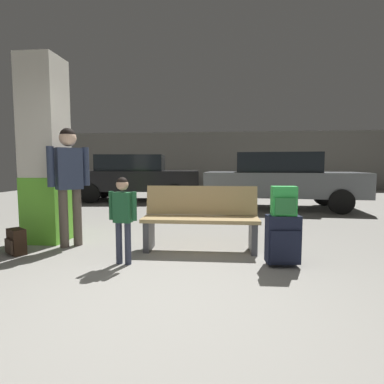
# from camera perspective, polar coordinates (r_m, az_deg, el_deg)

# --- Properties ---
(ground_plane) EXTENTS (18.00, 18.00, 0.10)m
(ground_plane) POSITION_cam_1_polar(r_m,az_deg,el_deg) (6.66, 0.93, -5.66)
(ground_plane) COLOR gray
(garage_back_wall) EXTENTS (18.00, 0.12, 2.80)m
(garage_back_wall) POSITION_cam_1_polar(r_m,az_deg,el_deg) (15.39, 3.88, 5.86)
(garage_back_wall) COLOR slate
(garage_back_wall) RESTS_ON ground_plane
(structural_pillar) EXTENTS (0.57, 0.57, 2.80)m
(structural_pillar) POSITION_cam_1_polar(r_m,az_deg,el_deg) (5.24, -25.58, 6.74)
(structural_pillar) COLOR #66C633
(structural_pillar) RESTS_ON ground_plane
(bench) EXTENTS (1.61, 0.56, 0.89)m
(bench) POSITION_cam_1_polar(r_m,az_deg,el_deg) (4.32, 1.61, -4.92)
(bench) COLOR tan
(bench) RESTS_ON ground_plane
(suitcase) EXTENTS (0.40, 0.27, 0.60)m
(suitcase) POSITION_cam_1_polar(r_m,az_deg,el_deg) (3.78, 16.52, -8.44)
(suitcase) COLOR #191E33
(suitcase) RESTS_ON ground_plane
(backpack_bright) EXTENTS (0.28, 0.20, 0.34)m
(backpack_bright) POSITION_cam_1_polar(r_m,az_deg,el_deg) (3.70, 16.68, -1.66)
(backpack_bright) COLOR green
(backpack_bright) RESTS_ON suitcase
(child) EXTENTS (0.35, 0.22, 1.05)m
(child) POSITION_cam_1_polar(r_m,az_deg,el_deg) (3.74, -12.73, -3.45)
(child) COLOR #33384C
(child) RESTS_ON ground_plane
(adult) EXTENTS (0.45, 0.44, 1.71)m
(adult) POSITION_cam_1_polar(r_m,az_deg,el_deg) (4.76, -21.86, 3.11)
(adult) COLOR brown
(adult) RESTS_ON ground_plane
(backpack_dark_floor) EXTENTS (0.32, 0.30, 0.34)m
(backpack_dark_floor) POSITION_cam_1_polar(r_m,az_deg,el_deg) (4.76, -29.86, -8.03)
(backpack_dark_floor) COLOR black
(backpack_dark_floor) RESTS_ON ground_plane
(parked_car_near) EXTENTS (4.20, 2.00, 1.51)m
(parked_car_near) POSITION_cam_1_polar(r_m,az_deg,el_deg) (8.72, 16.07, 2.35)
(parked_car_near) COLOR slate
(parked_car_near) RESTS_ON ground_plane
(parked_car_far) EXTENTS (4.27, 2.17, 1.51)m
(parked_car_far) POSITION_cam_1_polar(r_m,az_deg,el_deg) (10.45, -10.45, 2.89)
(parked_car_far) COLOR black
(parked_car_far) RESTS_ON ground_plane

